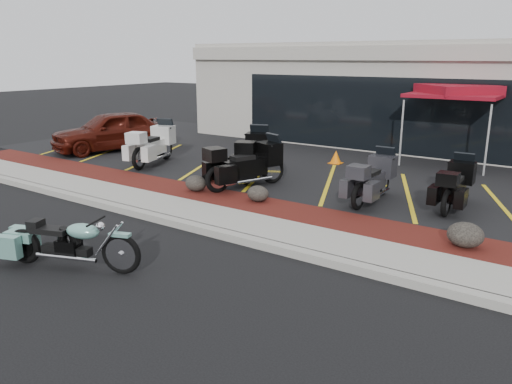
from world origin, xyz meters
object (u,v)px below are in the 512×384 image
Objects in this scene: touring_white at (166,139)px; traffic_cone at (336,157)px; parked_car at (111,131)px; popup_canopy at (457,92)px; hero_cruiser at (121,248)px.

traffic_cone is at bearing -78.30° from touring_white.
popup_canopy reaches higher than parked_car.
touring_white reaches higher than traffic_cone.
touring_white is 2.86m from parked_car.
hero_cruiser is 11.94m from popup_canopy.
hero_cruiser is 0.63× the size of parked_car.
hero_cruiser is 0.77× the size of popup_canopy.
traffic_cone is 4.23m from popup_canopy.
traffic_cone is at bearing 36.79° from parked_car.
parked_car reaches higher than traffic_cone.
parked_car is (-8.51, 6.88, 0.40)m from hero_cruiser.
touring_white is at bearing 16.66° from parked_car.
parked_car reaches higher than hero_cruiser.
touring_white is at bearing -168.85° from popup_canopy.
touring_white is at bearing 109.40° from hero_cruiser.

